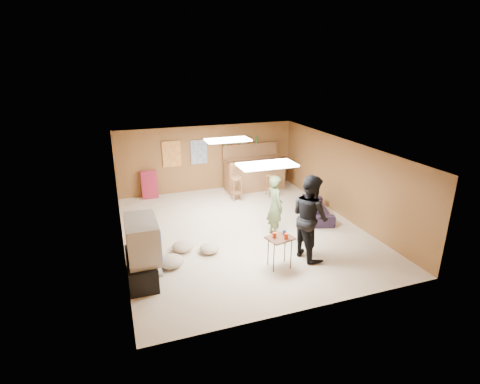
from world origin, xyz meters
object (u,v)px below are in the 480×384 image
object	(u,v)px
bar_counter	(255,174)
person_olive	(275,206)
tray_table	(280,252)
person_black	(310,217)
tv_body	(142,239)
sofa	(317,209)

from	to	relation	value
bar_counter	person_olive	xyz separation A→B (m)	(-0.84, -3.51, 0.25)
bar_counter	tray_table	bearing A→B (deg)	-105.52
person_olive	tray_table	distance (m)	1.59
person_olive	person_black	size ratio (longest dim) A/B	0.83
tv_body	sofa	bearing A→B (deg)	18.40
tv_body	person_olive	distance (m)	3.44
person_olive	tray_table	xyz separation A→B (m)	(-0.53, -1.43, -0.45)
tv_body	tray_table	distance (m)	2.87
tv_body	person_black	size ratio (longest dim) A/B	0.57
tv_body	person_olive	bearing A→B (deg)	15.94
tv_body	person_black	distance (m)	3.60
person_black	sofa	distance (m)	2.46
bar_counter	tray_table	size ratio (longest dim) A/B	2.86
person_olive	tray_table	world-z (taller)	person_olive
bar_counter	person_black	size ratio (longest dim) A/B	1.03
tv_body	bar_counter	size ratio (longest dim) A/B	0.55
person_black	sofa	xyz separation A→B (m)	(1.36, 1.92, -0.73)
sofa	tray_table	xyz separation A→B (m)	(-2.17, -2.14, 0.11)
bar_counter	tray_table	distance (m)	5.13
tv_body	bar_counter	xyz separation A→B (m)	(4.15, 4.45, -0.35)
tv_body	sofa	distance (m)	5.26
tv_body	person_olive	world-z (taller)	person_olive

